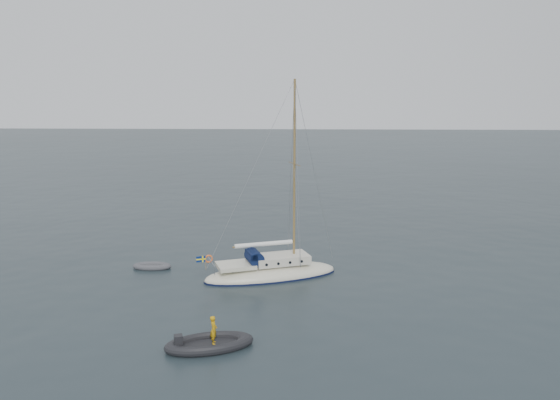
{
  "coord_description": "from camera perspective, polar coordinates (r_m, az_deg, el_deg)",
  "views": [
    {
      "loc": [
        -0.83,
        -31.15,
        10.73
      ],
      "look_at": [
        -2.24,
        0.0,
        4.78
      ],
      "focal_mm": 35.0,
      "sensor_mm": 36.0,
      "label": 1
    }
  ],
  "objects": [
    {
      "name": "rib",
      "position": [
        24.57,
        -7.44,
        -14.59
      ],
      "size": [
        3.89,
        1.77,
        1.46
      ],
      "rotation": [
        0.0,
        0.0,
        0.32
      ],
      "color": "black",
      "rests_on": "ground"
    },
    {
      "name": "sailboat",
      "position": [
        32.97,
        -0.93,
        -6.5
      ],
      "size": [
        8.61,
        2.58,
        12.25
      ],
      "rotation": [
        0.0,
        0.0,
        0.35
      ],
      "color": "beige",
      "rests_on": "ground"
    },
    {
      "name": "ground",
      "position": [
        32.96,
        3.93,
        -8.22
      ],
      "size": [
        300.0,
        300.0,
        0.0
      ],
      "primitive_type": "plane",
      "color": "black",
      "rests_on": "ground"
    },
    {
      "name": "dinghy",
      "position": [
        35.67,
        -13.24,
        -6.74
      ],
      "size": [
        2.43,
        1.1,
        0.35
      ],
      "rotation": [
        0.0,
        0.0,
        0.01
      ],
      "color": "#4E4F53",
      "rests_on": "ground"
    }
  ]
}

